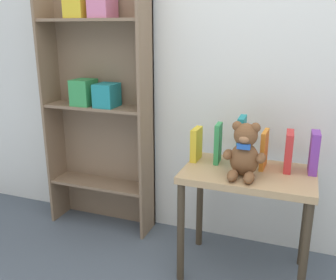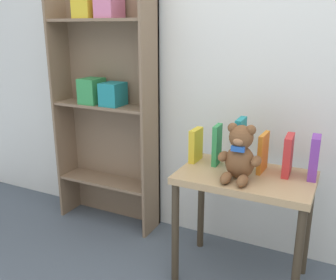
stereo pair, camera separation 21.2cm
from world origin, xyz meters
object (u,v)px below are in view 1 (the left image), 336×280
object	(u,v)px
book_standing_green	(218,143)
book_standing_teal	(241,141)
book_standing_purple	(314,153)
book_standing_yellow	(196,144)
book_standing_orange	(264,149)
book_standing_red	(289,151)
bookshelf_side	(99,93)
display_table	(248,188)
teddy_bear	(244,152)

from	to	relation	value
book_standing_green	book_standing_teal	bearing A→B (deg)	0.33
book_standing_purple	book_standing_yellow	bearing A→B (deg)	178.98
book_standing_green	book_standing_orange	xyz separation A→B (m)	(0.25, 0.01, -0.01)
book_standing_red	book_standing_purple	distance (m)	0.12
book_standing_green	book_standing_red	world-z (taller)	book_standing_green
book_standing_red	book_standing_purple	xyz separation A→B (m)	(0.12, 0.00, 0.01)
book_standing_yellow	book_standing_red	bearing A→B (deg)	3.71
bookshelf_side	book_standing_red	xyz separation A→B (m)	(1.21, -0.16, -0.21)
book_standing_purple	book_standing_teal	bearing A→B (deg)	179.60
book_standing_yellow	book_standing_purple	size ratio (longest dim) A/B	0.85
book_standing_yellow	book_standing_red	xyz separation A→B (m)	(0.49, 0.02, 0.01)
book_standing_purple	display_table	bearing A→B (deg)	-165.51
book_standing_yellow	book_standing_red	distance (m)	0.49
book_standing_teal	book_standing_orange	bearing A→B (deg)	-0.42
book_standing_red	display_table	bearing A→B (deg)	-155.76
book_standing_yellow	book_standing_orange	bearing A→B (deg)	2.59
display_table	book_standing_teal	size ratio (longest dim) A/B	2.52
book_standing_yellow	book_standing_orange	xyz separation A→B (m)	(0.37, 0.01, 0.01)
book_standing_teal	book_standing_yellow	bearing A→B (deg)	179.47
book_standing_green	book_standing_purple	size ratio (longest dim) A/B	1.02
book_standing_orange	book_standing_purple	world-z (taller)	book_standing_purple
bookshelf_side	book_standing_green	xyz separation A→B (m)	(0.84, -0.18, -0.20)
teddy_bear	book_standing_purple	xyz separation A→B (m)	(0.33, 0.17, -0.02)
book_standing_red	book_standing_purple	size ratio (longest dim) A/B	0.95
display_table	book_standing_green	world-z (taller)	book_standing_green
book_standing_purple	book_standing_green	bearing A→B (deg)	179.69
bookshelf_side	book_standing_teal	size ratio (longest dim) A/B	6.22
bookshelf_side	book_standing_green	bearing A→B (deg)	-11.87
book_standing_teal	book_standing_purple	size ratio (longest dim) A/B	1.24
display_table	book_standing_red	distance (m)	0.29
book_standing_green	book_standing_purple	distance (m)	0.49
bookshelf_side	book_standing_yellow	xyz separation A→B (m)	(0.71, -0.17, -0.22)
book_standing_green	book_standing_purple	xyz separation A→B (m)	(0.49, 0.02, -0.00)
display_table	book_standing_green	bearing A→B (deg)	158.08
bookshelf_side	display_table	xyz separation A→B (m)	(1.02, -0.25, -0.41)
book_standing_teal	book_standing_purple	xyz separation A→B (m)	(0.37, 0.02, -0.03)
display_table	book_standing_red	world-z (taller)	book_standing_red
bookshelf_side	book_standing_purple	world-z (taller)	bookshelf_side
teddy_bear	book_standing_purple	distance (m)	0.37
teddy_bear	book_standing_red	world-z (taller)	teddy_bear
book_standing_green	book_standing_yellow	bearing A→B (deg)	176.52
teddy_bear	book_standing_orange	xyz separation A→B (m)	(0.08, 0.16, -0.03)
teddy_bear	book_standing_yellow	world-z (taller)	teddy_bear
book_standing_green	book_standing_red	distance (m)	0.37
book_standing_teal	book_standing_purple	world-z (taller)	book_standing_teal
book_standing_teal	book_standing_red	bearing A→B (deg)	1.79
book_standing_red	book_standing_yellow	bearing A→B (deg)	179.29
bookshelf_side	book_standing_purple	size ratio (longest dim) A/B	7.70
display_table	bookshelf_side	bearing A→B (deg)	166.23
teddy_bear	book_standing_green	bearing A→B (deg)	138.28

